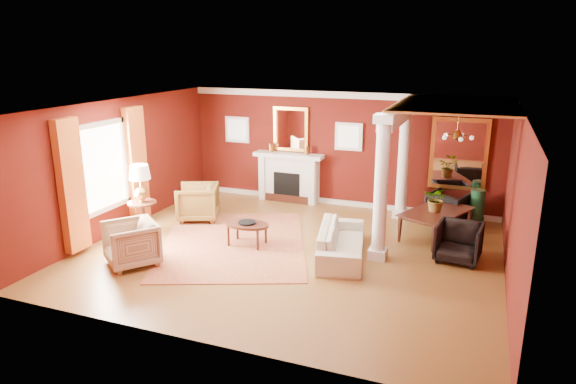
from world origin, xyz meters
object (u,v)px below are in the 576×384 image
at_px(coffee_table, 247,225).
at_px(dining_table, 437,217).
at_px(armchair_leopard, 198,200).
at_px(armchair_stripe, 131,242).
at_px(sofa, 342,236).
at_px(side_table, 141,188).

relative_size(coffee_table, dining_table, 0.55).
distance_m(armchair_leopard, dining_table, 5.46).
distance_m(coffee_table, dining_table, 4.05).
bearing_deg(dining_table, armchair_stripe, 147.53).
bearing_deg(sofa, side_table, 82.13).
relative_size(coffee_table, side_table, 0.61).
height_order(coffee_table, dining_table, dining_table).
distance_m(sofa, dining_table, 2.37).
relative_size(sofa, side_table, 1.38).
relative_size(armchair_leopard, armchair_stripe, 1.02).
bearing_deg(side_table, dining_table, 18.31).
relative_size(armchair_stripe, coffee_table, 0.98).
height_order(coffee_table, side_table, side_table).
relative_size(sofa, armchair_stripe, 2.31).
distance_m(armchair_leopard, armchair_stripe, 2.75).
bearing_deg(armchair_stripe, sofa, 64.86).
bearing_deg(dining_table, side_table, 132.04).
distance_m(armchair_leopard, side_table, 1.51).
bearing_deg(sofa, coffee_table, 81.62).
relative_size(sofa, dining_table, 1.24).
xyz_separation_m(armchair_stripe, dining_table, (5.22, 3.49, 0.02)).
xyz_separation_m(armchair_stripe, side_table, (-0.83, 1.49, 0.58)).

